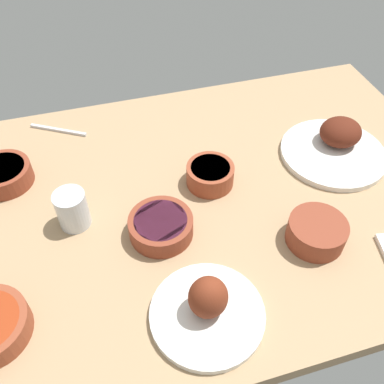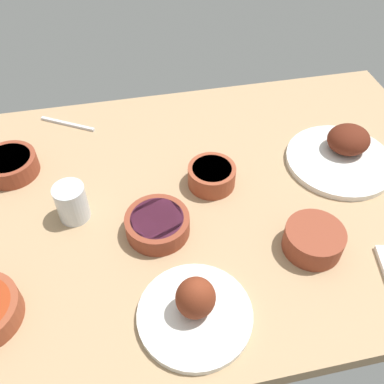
% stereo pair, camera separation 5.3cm
% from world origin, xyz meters
% --- Properties ---
extents(dining_table, '(1.40, 0.90, 0.04)m').
position_xyz_m(dining_table, '(0.00, 0.00, 0.02)').
color(dining_table, tan).
rests_on(dining_table, ground).
extents(plate_near_viewer, '(0.22, 0.22, 0.11)m').
position_xyz_m(plate_near_viewer, '(-0.06, -0.30, 0.07)').
color(plate_near_viewer, silver).
rests_on(plate_near_viewer, dining_table).
extents(plate_center_main, '(0.28, 0.28, 0.09)m').
position_xyz_m(plate_center_main, '(0.42, 0.06, 0.06)').
color(plate_center_main, silver).
rests_on(plate_center_main, dining_table).
extents(bowl_pasta, '(0.13, 0.13, 0.06)m').
position_xyz_m(bowl_pasta, '(0.23, -0.20, 0.07)').
color(bowl_pasta, brown).
rests_on(bowl_pasta, dining_table).
extents(bowl_potatoes, '(0.12, 0.12, 0.05)m').
position_xyz_m(bowl_potatoes, '(0.06, 0.04, 0.07)').
color(bowl_potatoes, brown).
rests_on(bowl_potatoes, dining_table).
extents(bowl_cream, '(0.14, 0.14, 0.05)m').
position_xyz_m(bowl_cream, '(-0.43, 0.18, 0.07)').
color(bowl_cream, brown).
rests_on(bowl_cream, dining_table).
extents(bowl_onions, '(0.14, 0.14, 0.05)m').
position_xyz_m(bowl_onions, '(-0.10, -0.08, 0.07)').
color(bowl_onions, brown).
rests_on(bowl_onions, dining_table).
extents(water_tumbler, '(0.07, 0.07, 0.09)m').
position_xyz_m(water_tumbler, '(-0.28, -0.00, 0.09)').
color(water_tumbler, silver).
rests_on(water_tumbler, dining_table).
extents(fork_loose, '(0.15, 0.10, 0.01)m').
position_xyz_m(fork_loose, '(-0.29, 0.35, 0.04)').
color(fork_loose, silver).
rests_on(fork_loose, dining_table).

